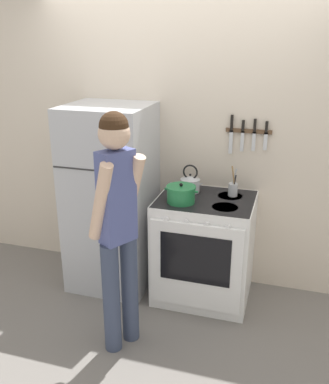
{
  "coord_description": "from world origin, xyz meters",
  "views": [
    {
      "loc": [
        0.93,
        -3.56,
        2.18
      ],
      "look_at": [
        -0.01,
        -0.47,
        0.99
      ],
      "focal_mm": 40.0,
      "sensor_mm": 36.0,
      "label": 1
    }
  ],
  "objects_px": {
    "utensil_jar": "(233,189)",
    "person": "(118,222)",
    "stove_range": "(204,249)",
    "refrigerator": "(111,199)",
    "tea_kettle": "(190,183)",
    "dutch_oven_pot": "(181,194)"
  },
  "relations": [
    {
      "from": "utensil_jar",
      "to": "person",
      "type": "xyz_separation_m",
      "value": [
        -0.64,
        -0.94,
        0.02
      ]
    },
    {
      "from": "stove_range",
      "to": "utensil_jar",
      "type": "relative_size",
      "value": 3.42
    },
    {
      "from": "refrigerator",
      "to": "tea_kettle",
      "type": "bearing_deg",
      "value": 11.27
    },
    {
      "from": "refrigerator",
      "to": "dutch_oven_pot",
      "type": "bearing_deg",
      "value": -10.46
    },
    {
      "from": "utensil_jar",
      "to": "person",
      "type": "distance_m",
      "value": 1.14
    },
    {
      "from": "stove_range",
      "to": "person",
      "type": "relative_size",
      "value": 0.52
    },
    {
      "from": "refrigerator",
      "to": "stove_range",
      "type": "height_order",
      "value": "refrigerator"
    },
    {
      "from": "refrigerator",
      "to": "utensil_jar",
      "type": "bearing_deg",
      "value": 7.66
    },
    {
      "from": "stove_range",
      "to": "person",
      "type": "bearing_deg",
      "value": -119.72
    },
    {
      "from": "stove_range",
      "to": "dutch_oven_pot",
      "type": "distance_m",
      "value": 0.56
    },
    {
      "from": "refrigerator",
      "to": "tea_kettle",
      "type": "height_order",
      "value": "refrigerator"
    },
    {
      "from": "refrigerator",
      "to": "dutch_oven_pot",
      "type": "relative_size",
      "value": 5.88
    },
    {
      "from": "utensil_jar",
      "to": "tea_kettle",
      "type": "bearing_deg",
      "value": -179.21
    },
    {
      "from": "refrigerator",
      "to": "stove_range",
      "type": "xyz_separation_m",
      "value": [
        0.85,
        -0.02,
        -0.36
      ]
    },
    {
      "from": "stove_range",
      "to": "utensil_jar",
      "type": "height_order",
      "value": "utensil_jar"
    },
    {
      "from": "dutch_oven_pot",
      "to": "tea_kettle",
      "type": "xyz_separation_m",
      "value": [
        0.01,
        0.26,
        0.01
      ]
    },
    {
      "from": "dutch_oven_pot",
      "to": "utensil_jar",
      "type": "height_order",
      "value": "utensil_jar"
    },
    {
      "from": "refrigerator",
      "to": "tea_kettle",
      "type": "xyz_separation_m",
      "value": [
        0.68,
        0.14,
        0.17
      ]
    },
    {
      "from": "stove_range",
      "to": "utensil_jar",
      "type": "distance_m",
      "value": 0.57
    },
    {
      "from": "stove_range",
      "to": "refrigerator",
      "type": "bearing_deg",
      "value": 178.61
    },
    {
      "from": "stove_range",
      "to": "person",
      "type": "xyz_separation_m",
      "value": [
        -0.44,
        -0.78,
        0.53
      ]
    },
    {
      "from": "person",
      "to": "tea_kettle",
      "type": "bearing_deg",
      "value": 12.3
    }
  ]
}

